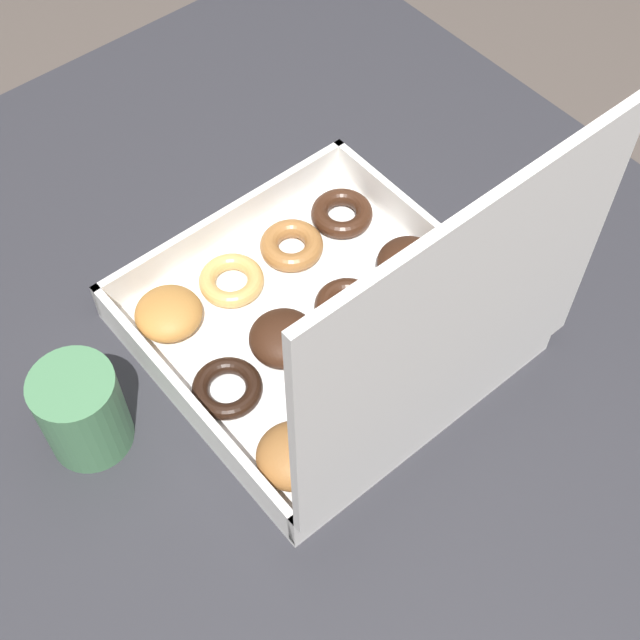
{
  "coord_description": "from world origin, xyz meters",
  "views": [
    {
      "loc": [
        0.27,
        0.39,
        1.48
      ],
      "look_at": [
        -0.04,
        0.01,
        0.78
      ],
      "focal_mm": 50.0,
      "sensor_mm": 36.0,
      "label": 1
    }
  ],
  "objects": [
    {
      "name": "ground_plane",
      "position": [
        0.0,
        0.0,
        0.0
      ],
      "size": [
        8.0,
        8.0,
        0.0
      ],
      "primitive_type": "plane",
      "color": "#564C44"
    },
    {
      "name": "dining_table",
      "position": [
        0.0,
        0.0,
        0.65
      ],
      "size": [
        0.93,
        0.99,
        0.76
      ],
      "color": "#2D2D33",
      "rests_on": "ground_plane"
    },
    {
      "name": "donut_box",
      "position": [
        -0.04,
        0.05,
        0.81
      ],
      "size": [
        0.31,
        0.32,
        0.32
      ],
      "color": "white",
      "rests_on": "dining_table"
    },
    {
      "name": "coffee_mug",
      "position": [
        0.19,
        -0.03,
        0.81
      ],
      "size": [
        0.07,
        0.07,
        0.09
      ],
      "color": "#4C8456",
      "rests_on": "dining_table"
    }
  ]
}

